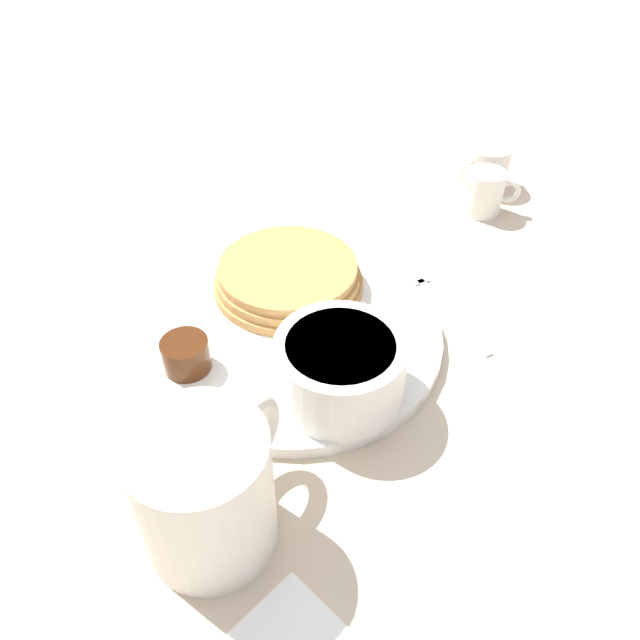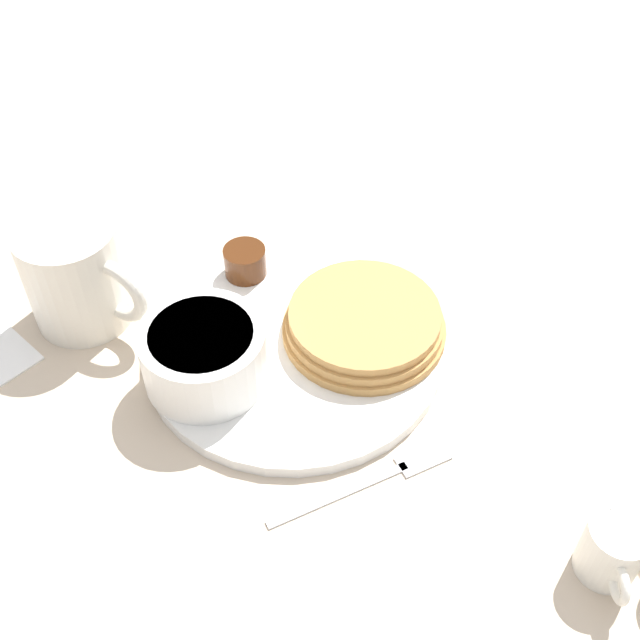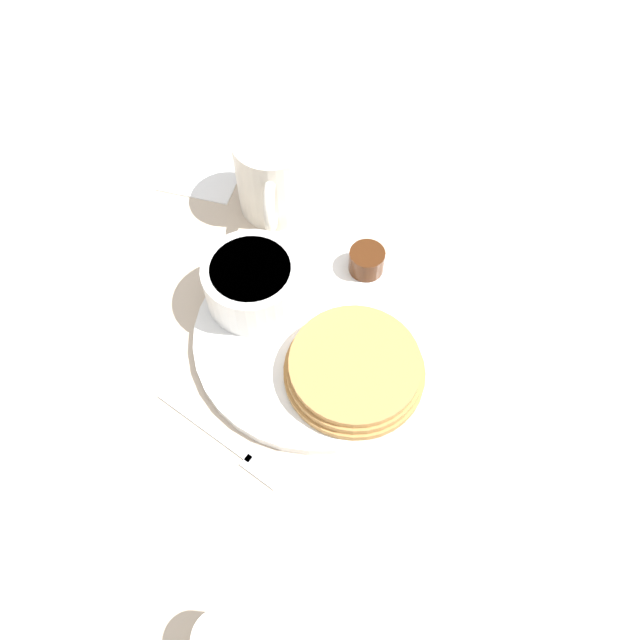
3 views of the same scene
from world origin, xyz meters
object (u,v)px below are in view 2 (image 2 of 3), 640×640
object	(u,v)px
plate	(294,347)
fork	(382,475)
bowl	(204,354)
creamer_pitcher_near	(609,554)
coffee_mug	(78,275)

from	to	relation	value
plate	fork	size ratio (longest dim) A/B	1.76
bowl	plate	bearing A→B (deg)	-19.55
bowl	fork	world-z (taller)	bowl
fork	plate	bearing A→B (deg)	70.95
bowl	creamer_pitcher_near	bearing A→B (deg)	-77.70
coffee_mug	bowl	bearing A→B (deg)	-82.93
plate	bowl	xyz separation A→B (m)	(-0.08, 0.03, 0.03)
plate	creamer_pitcher_near	xyz separation A→B (m)	(-0.01, -0.30, 0.02)
bowl	fork	xyz separation A→B (m)	(0.03, -0.17, -0.04)
plate	creamer_pitcher_near	world-z (taller)	creamer_pitcher_near
plate	coffee_mug	size ratio (longest dim) A/B	2.12
plate	fork	distance (m)	0.15
bowl	creamer_pitcher_near	distance (m)	0.34
creamer_pitcher_near	fork	world-z (taller)	creamer_pitcher_near
coffee_mug	creamer_pitcher_near	world-z (taller)	coffee_mug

